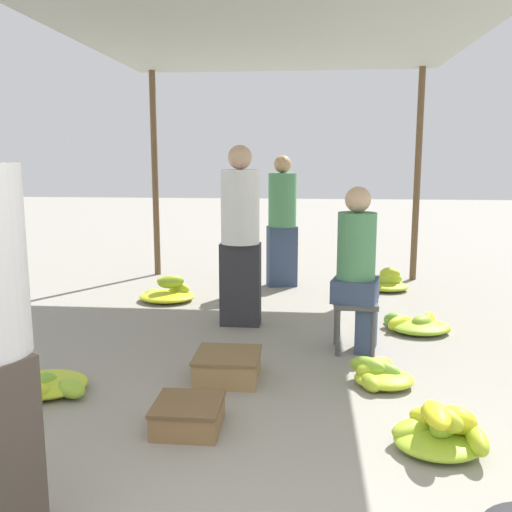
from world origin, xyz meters
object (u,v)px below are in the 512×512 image
(banana_pile_left_0, at_px, (40,386))
(banana_pile_right_2, at_px, (378,374))
(vendor_seated, at_px, (358,267))
(crate_mid, at_px, (228,366))
(stool, at_px, (355,311))
(banana_pile_right_1, at_px, (386,282))
(banana_pile_left_1, at_px, (167,293))
(banana_pile_right_3, at_px, (415,324))
(shopper_walking_far, at_px, (282,219))
(crate_near, at_px, (188,415))
(banana_pile_right_0, at_px, (440,430))
(shopper_walking_mid, at_px, (240,234))

(banana_pile_left_0, xyz_separation_m, banana_pile_right_2, (2.22, 0.38, 0.01))
(vendor_seated, height_order, crate_mid, vendor_seated)
(vendor_seated, bearing_deg, stool, -166.79)
(banana_pile_left_0, height_order, banana_pile_right_1, banana_pile_right_1)
(banana_pile_left_0, xyz_separation_m, crate_mid, (1.19, 0.37, 0.03))
(banana_pile_left_1, bearing_deg, banana_pile_right_3, -19.36)
(stool, xyz_separation_m, vendor_seated, (0.02, 0.00, 0.35))
(shopper_walking_far, bearing_deg, vendor_seated, -72.73)
(crate_near, bearing_deg, crate_mid, 81.14)
(banana_pile_right_1, bearing_deg, crate_mid, -116.88)
(banana_pile_right_3, bearing_deg, stool, -135.35)
(vendor_seated, distance_m, banana_pile_right_0, 1.69)
(banana_pile_right_2, xyz_separation_m, shopper_walking_mid, (-1.10, 1.31, 0.78))
(crate_mid, xyz_separation_m, shopper_walking_mid, (-0.07, 1.32, 0.76))
(banana_pile_right_3, bearing_deg, shopper_walking_far, 126.86)
(banana_pile_left_0, distance_m, banana_pile_right_3, 3.16)
(vendor_seated, xyz_separation_m, banana_pile_left_1, (-1.91, 1.45, -0.60))
(banana_pile_left_0, xyz_separation_m, banana_pile_left_1, (0.22, 2.52, 0.02))
(stool, distance_m, banana_pile_right_0, 1.60)
(banana_pile_right_1, bearing_deg, shopper_walking_mid, -134.66)
(banana_pile_left_0, bearing_deg, banana_pile_right_3, 31.42)
(crate_mid, bearing_deg, crate_near, -98.86)
(banana_pile_right_1, height_order, banana_pile_right_3, banana_pile_right_1)
(vendor_seated, bearing_deg, banana_pile_right_3, 45.36)
(crate_mid, height_order, shopper_walking_mid, shopper_walking_mid)
(banana_pile_left_0, relative_size, crate_mid, 1.42)
(banana_pile_left_0, relative_size, banana_pile_right_2, 1.40)
(vendor_seated, bearing_deg, banana_pile_left_0, -153.29)
(stool, distance_m, vendor_seated, 0.35)
(crate_near, bearing_deg, shopper_walking_mid, 88.63)
(vendor_seated, distance_m, banana_pile_right_2, 0.92)
(banana_pile_left_1, bearing_deg, stool, -37.54)
(banana_pile_right_3, height_order, shopper_walking_mid, shopper_walking_mid)
(banana_pile_right_3, bearing_deg, banana_pile_right_0, -96.72)
(banana_pile_left_0, distance_m, shopper_walking_far, 3.71)
(banana_pile_right_1, height_order, crate_near, banana_pile_right_1)
(banana_pile_right_3, bearing_deg, banana_pile_right_1, 92.16)
(banana_pile_right_2, bearing_deg, shopper_walking_far, 105.15)
(vendor_seated, height_order, shopper_walking_mid, shopper_walking_mid)
(banana_pile_right_1, bearing_deg, stool, -103.68)
(crate_mid, bearing_deg, stool, 36.85)
(banana_pile_left_1, height_order, crate_near, banana_pile_left_1)
(stool, bearing_deg, vendor_seated, 13.21)
(banana_pile_right_0, bearing_deg, crate_mid, 145.73)
(stool, relative_size, banana_pile_right_2, 0.91)
(banana_pile_right_2, xyz_separation_m, banana_pile_right_3, (0.48, 1.26, -0.01))
(banana_pile_left_0, distance_m, banana_pile_right_1, 4.17)
(vendor_seated, distance_m, banana_pile_left_0, 2.46)
(stool, height_order, banana_pile_right_1, stool)
(shopper_walking_far, bearing_deg, crate_mid, -94.44)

